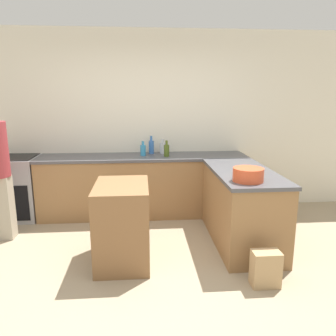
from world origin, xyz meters
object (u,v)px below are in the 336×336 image
Objects in this scene: island_table at (122,223)px; paper_bag at (266,269)px; mixing_bowl at (248,175)px; water_bottle_blue at (151,147)px; range_oven at (15,188)px; dish_soap_bottle at (143,150)px; olive_oil_bottle at (167,150)px; vinegar_bottle_clear at (163,148)px.

island_table reaches higher than paper_bag.
mixing_bowl is at bearing -4.66° from island_table.
water_bottle_blue is at bearing 119.08° from mixing_bowl.
range_oven is 2.14m from island_table.
paper_bag is at bearing -65.49° from water_bottle_blue.
dish_soap_bottle reaches higher than mixing_bowl.
mixing_bowl is 1.18× the size of water_bottle_blue.
dish_soap_bottle is 0.20m from water_bottle_blue.
island_table is 4.05× the size of dish_soap_bottle.
paper_bag is (0.99, -2.17, -0.82)m from water_bottle_blue.
paper_bag is at bearing -68.03° from olive_oil_bottle.
dish_soap_bottle reaches higher than paper_bag.
olive_oil_bottle reaches higher than dish_soap_bottle.
paper_bag is (2.96, -2.01, -0.28)m from range_oven.
island_table is (1.61, -1.42, -0.02)m from range_oven.
dish_soap_bottle is (-1.06, 1.54, 0.01)m from mixing_bowl.
water_bottle_blue is at bearing 131.15° from olive_oil_bottle.
island_table is 1.75m from vinegar_bottle_clear.
island_table is 1.56m from olive_oil_bottle.
water_bottle_blue is at bearing 114.51° from paper_bag.
vinegar_bottle_clear reaches higher than dish_soap_bottle.
olive_oil_bottle is 2.23m from paper_bag.
water_bottle_blue reaches higher than dish_soap_bottle.
mixing_bowl is (2.91, -1.52, 0.51)m from range_oven.
dish_soap_bottle is 0.61× the size of paper_bag.
range_oven is 2.62× the size of paper_bag.
island_table is 1.55m from dish_soap_bottle.
range_oven is 4.28× the size of dish_soap_bottle.
island_table is at bearing 175.34° from mixing_bowl.
mixing_bowl reaches higher than range_oven.
mixing_bowl is 1.42× the size of vinegar_bottle_clear.
vinegar_bottle_clear reaches higher than range_oven.
dish_soap_bottle is at bearing -129.64° from water_bottle_blue.
vinegar_bottle_clear reaches higher than paper_bag.
mixing_bowl is at bearing -55.34° from dish_soap_bottle.
water_bottle_blue is (0.36, 1.58, 0.57)m from island_table.
water_bottle_blue reaches higher than olive_oil_bottle.
range_oven is at bearing -175.23° from water_bottle_blue.
olive_oil_bottle reaches higher than mixing_bowl.
dish_soap_bottle is at bearing 0.44° from range_oven.
vinegar_bottle_clear is at bearing 114.66° from mixing_bowl.
olive_oil_bottle is at bearing -48.85° from water_bottle_blue.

